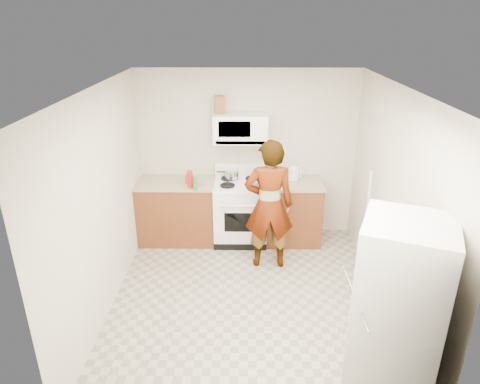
{
  "coord_description": "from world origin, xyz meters",
  "views": [
    {
      "loc": [
        -0.04,
        -4.27,
        3.18
      ],
      "look_at": [
        -0.09,
        0.55,
        1.17
      ],
      "focal_mm": 32.0,
      "sensor_mm": 36.0,
      "label": 1
    }
  ],
  "objects_px": {
    "gas_range": "(240,210)",
    "microwave": "(240,128)",
    "fridge": "(396,313)",
    "kettle": "(294,173)",
    "saucepan": "(232,174)",
    "person": "(269,205)"
  },
  "relations": [
    {
      "from": "microwave",
      "to": "kettle",
      "type": "relative_size",
      "value": 4.33
    },
    {
      "from": "person",
      "to": "saucepan",
      "type": "bearing_deg",
      "value": -59.82
    },
    {
      "from": "person",
      "to": "saucepan",
      "type": "height_order",
      "value": "person"
    },
    {
      "from": "fridge",
      "to": "saucepan",
      "type": "xyz_separation_m",
      "value": [
        -1.47,
        2.93,
        0.16
      ]
    },
    {
      "from": "person",
      "to": "fridge",
      "type": "distance_m",
      "value": 2.32
    },
    {
      "from": "gas_range",
      "to": "kettle",
      "type": "bearing_deg",
      "value": 9.61
    },
    {
      "from": "kettle",
      "to": "fridge",
      "type": "bearing_deg",
      "value": -87.12
    },
    {
      "from": "gas_range",
      "to": "microwave",
      "type": "height_order",
      "value": "microwave"
    },
    {
      "from": "microwave",
      "to": "fridge",
      "type": "bearing_deg",
      "value": -65.33
    },
    {
      "from": "gas_range",
      "to": "person",
      "type": "relative_size",
      "value": 0.64
    },
    {
      "from": "person",
      "to": "saucepan",
      "type": "xyz_separation_m",
      "value": [
        -0.5,
        0.82,
        0.13
      ]
    },
    {
      "from": "gas_range",
      "to": "fridge",
      "type": "bearing_deg",
      "value": -64.34
    },
    {
      "from": "microwave",
      "to": "person",
      "type": "bearing_deg",
      "value": -65.13
    },
    {
      "from": "gas_range",
      "to": "saucepan",
      "type": "height_order",
      "value": "gas_range"
    },
    {
      "from": "fridge",
      "to": "kettle",
      "type": "height_order",
      "value": "fridge"
    },
    {
      "from": "fridge",
      "to": "kettle",
      "type": "xyz_separation_m",
      "value": [
        -0.57,
        2.93,
        0.17
      ]
    },
    {
      "from": "gas_range",
      "to": "saucepan",
      "type": "xyz_separation_m",
      "value": [
        -0.13,
        0.13,
        0.52
      ]
    },
    {
      "from": "kettle",
      "to": "saucepan",
      "type": "bearing_deg",
      "value": 172.32
    },
    {
      "from": "gas_range",
      "to": "kettle",
      "type": "distance_m",
      "value": 0.96
    },
    {
      "from": "person",
      "to": "saucepan",
      "type": "relative_size",
      "value": 8.68
    },
    {
      "from": "fridge",
      "to": "kettle",
      "type": "bearing_deg",
      "value": 122.7
    },
    {
      "from": "gas_range",
      "to": "fridge",
      "type": "relative_size",
      "value": 0.66
    }
  ]
}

